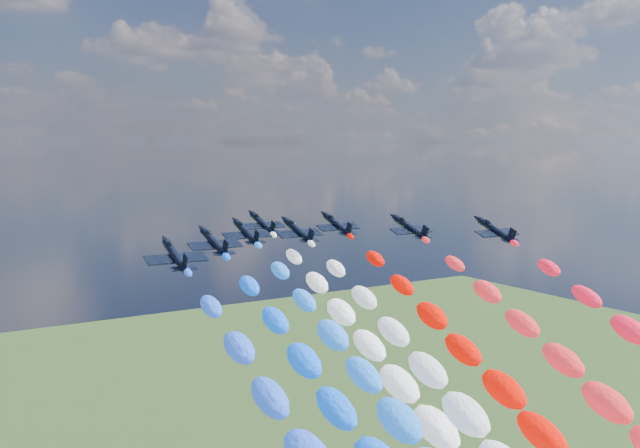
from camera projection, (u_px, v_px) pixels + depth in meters
jet_0 at (175, 255)px, 112.77m from camera, size 9.90×13.14×7.07m
jet_1 at (214, 242)px, 127.62m from camera, size 9.86×13.11×7.07m
jet_2 at (246, 232)px, 141.41m from camera, size 9.43×12.80×7.07m
jet_3 at (298, 231)px, 143.65m from camera, size 10.17×13.33×7.07m
jet_4 at (262, 223)px, 157.12m from camera, size 9.87×13.12×7.07m
jet_5 at (337, 224)px, 154.58m from camera, size 9.72×13.01×7.07m
jet_6 at (410, 228)px, 148.84m from camera, size 10.23×13.37×7.07m
jet_7 at (495, 230)px, 144.49m from camera, size 9.41×12.78×7.07m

